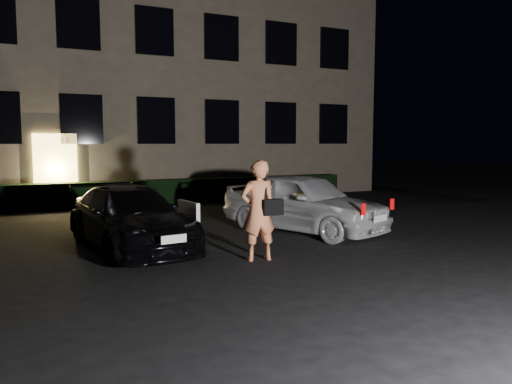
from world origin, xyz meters
name	(u,v)px	position (x,y,z in m)	size (l,w,h in m)	color
ground	(317,267)	(0.00, 0.00, 0.00)	(80.00, 80.00, 0.00)	black
building	(131,55)	(0.00, 14.99, 6.00)	(20.00, 8.11, 12.00)	brown
hedge	(161,191)	(0.00, 10.50, 0.42)	(15.00, 0.70, 0.85)	black
sedan	(130,218)	(-2.60, 3.10, 0.63)	(2.28, 4.57, 1.27)	black
hatch	(303,202)	(1.61, 3.17, 0.74)	(3.19, 4.66, 1.47)	silver
man	(259,210)	(-0.68, 0.94, 0.94)	(0.78, 0.51, 1.87)	#DD7D4F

